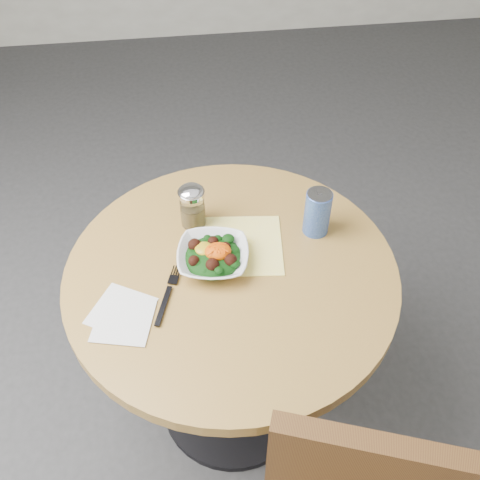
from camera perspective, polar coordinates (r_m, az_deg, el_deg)
The scene contains 8 objects.
ground at distance 2.07m, azimuth -0.68°, elevation -16.75°, with size 6.00×6.00×0.00m, color #2F2F32.
table at distance 1.60m, azimuth -0.86°, elevation -7.68°, with size 0.90×0.90×0.75m.
cloth_napkin at distance 1.50m, azimuth -0.31°, elevation -0.55°, with size 0.25×0.23×0.00m, color yellow.
paper_napkins at distance 1.37m, azimuth -12.44°, elevation -7.89°, with size 0.19×0.21×0.00m.
salad_bowl at distance 1.43m, azimuth -2.89°, elevation -1.75°, with size 0.22×0.22×0.07m.
fork at distance 1.39m, azimuth -7.65°, elevation -5.58°, with size 0.08×0.19×0.00m.
spice_shaker at distance 1.52m, azimuth -5.11°, elevation 3.59°, with size 0.08×0.08×0.14m.
beverage_can at distance 1.51m, azimuth 8.25°, elevation 2.93°, with size 0.07×0.07×0.14m.
Camera 1 is at (-0.10, -0.94, 1.84)m, focal length 40.00 mm.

